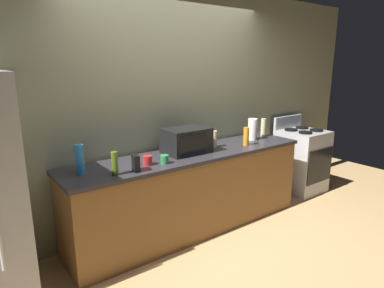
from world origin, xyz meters
The scene contains 14 objects.
ground_plane centered at (0.00, 0.00, 0.00)m, with size 8.00×8.00×0.00m, color tan.
back_wall centered at (0.00, 0.81, 1.35)m, with size 6.40×0.10×2.70m, color gray.
counter_run centered at (0.00, 0.40, 0.45)m, with size 2.84×0.64×0.90m.
stove_range centered at (2.00, 0.40, 0.46)m, with size 0.60×0.61×1.08m.
microwave centered at (-0.04, 0.45, 1.04)m, with size 0.48×0.35×0.27m.
paper_towel_roll centered at (0.99, 0.45, 1.04)m, with size 0.12×0.12×0.27m, color white.
cordless_phone centered at (-0.78, 0.21, 0.98)m, with size 0.05×0.11×0.15m, color black.
bottle_spray_cleaner centered at (-1.20, 0.43, 1.03)m, with size 0.08×0.08×0.27m, color #338CE5.
bottle_vinegar centered at (0.35, 0.44, 1.00)m, with size 0.07×0.07×0.19m, color beige.
bottle_hand_soap centered at (1.25, 0.51, 1.02)m, with size 0.06×0.06×0.24m, color beige.
bottle_olive_oil centered at (-0.97, 0.22, 1.00)m, with size 0.06×0.06×0.21m, color #4C6B19.
bottle_dish_soap centered at (0.72, 0.30, 1.01)m, with size 0.07×0.07×0.21m, color orange.
mug_red centered at (-0.60, 0.31, 0.95)m, with size 0.09×0.09×0.09m, color red.
mug_green centered at (-0.45, 0.25, 0.94)m, with size 0.08×0.08×0.09m, color #2D8C47.
Camera 1 is at (-2.08, -2.38, 1.86)m, focal length 31.09 mm.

